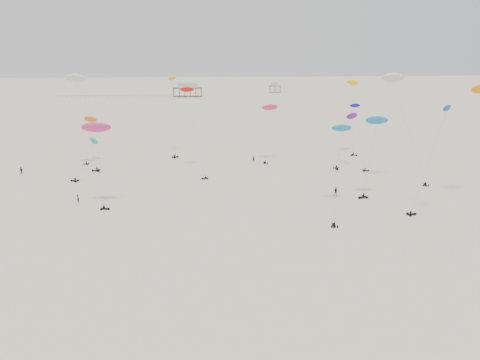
{
  "coord_description": "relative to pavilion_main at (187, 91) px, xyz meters",
  "views": [
    {
      "loc": [
        -9.18,
        3.37,
        29.98
      ],
      "look_at": [
        0.0,
        88.0,
        7.0
      ],
      "focal_mm": 35.0,
      "sensor_mm": 36.0,
      "label": 1
    }
  ],
  "objects": [
    {
      "name": "ground_plane",
      "position": [
        10.0,
        -150.0,
        -4.22
      ],
      "size": [
        900.0,
        900.0,
        0.0
      ],
      "primitive_type": "plane",
      "color": "beige"
    },
    {
      "name": "pavilion_main",
      "position": [
        0.0,
        0.0,
        0.0
      ],
      "size": [
        21.0,
        13.0,
        9.8
      ],
      "color": "brown",
      "rests_on": "ground"
    },
    {
      "name": "pavilion_small",
      "position": [
        70.0,
        30.0,
        -0.74
      ],
      "size": [
        9.0,
        7.0,
        8.0
      ],
      "color": "brown",
      "rests_on": "ground"
    },
    {
      "name": "pier_fence",
      "position": [
        -52.0,
        -0.0,
        -3.45
      ],
      "size": [
        80.2,
        0.2,
        1.5
      ],
      "color": "black",
      "rests_on": "ground"
    },
    {
      "name": "rig_0",
      "position": [
        29.97,
        -259.38,
        7.77
      ],
      "size": [
        7.9,
        16.26,
        20.72
      ],
      "rotation": [
        0.0,
        0.0,
        6.23
      ],
      "color": "black",
      "rests_on": "ground"
    },
    {
      "name": "rig_1",
      "position": [
        -27.45,
        -210.74,
        5.81
      ],
      "size": [
        4.64,
        7.95,
        13.2
      ],
      "rotation": [
        0.0,
        0.0,
        1.31
      ],
      "color": "black",
      "rests_on": "ground"
    },
    {
      "name": "rig_2",
      "position": [
        42.33,
        -225.95,
        9.61
      ],
      "size": [
        6.74,
        6.97,
        23.66
      ],
      "rotation": [
        0.0,
        0.0,
        3.16
      ],
      "color": "black",
      "rests_on": "ground"
    },
    {
      "name": "rig_4",
      "position": [
        -4.02,
        -202.97,
        9.76
      ],
      "size": [
        3.32,
        13.04,
        24.01
      ],
      "rotation": [
        0.0,
        0.0,
        5.37
      ],
      "color": "black",
      "rests_on": "ground"
    },
    {
      "name": "rig_5",
      "position": [
        51.64,
        -205.03,
        5.05
      ],
      "size": [
        5.48,
        11.6,
        13.24
      ],
      "rotation": [
        0.0,
        0.0,
        4.03
      ],
      "color": "black",
      "rests_on": "ground"
    },
    {
      "name": "rig_6",
      "position": [
        45.65,
        -265.19,
        7.03
      ],
      "size": [
        7.92,
        3.24,
        21.11
      ],
      "rotation": [
        0.0,
        0.0,
        4.87
      ],
      "color": "black",
      "rests_on": "ground"
    },
    {
      "name": "rig_7",
      "position": [
        23.59,
        -214.27,
        9.13
      ],
      "size": [
        5.58,
        8.35,
        16.48
      ],
      "rotation": [
        0.0,
        0.0,
        0.24
      ],
      "color": "black",
      "rests_on": "ground"
    },
    {
      "name": "rig_8",
      "position": [
        -24.43,
        -227.84,
        2.47
      ],
      "size": [
        6.92,
        10.73,
        11.05
      ],
      "rotation": [
        0.0,
        0.0,
        1.19
      ],
      "color": "black",
      "rests_on": "ground"
    },
    {
      "name": "rig_9",
      "position": [
        39.44,
        -252.48,
        8.45
      ],
      "size": [
        6.38,
        4.52,
        17.69
      ],
      "rotation": [
        0.0,
        0.0,
        1.9
      ],
      "color": "black",
      "rests_on": "ground"
    },
    {
      "name": "rig_10",
      "position": [
        45.55,
        -228.49,
        4.94
      ],
      "size": [
        4.64,
        6.11,
        17.52
      ],
      "rotation": [
        0.0,
        0.0,
        4.62
      ],
      "color": "black",
      "rests_on": "ground"
    },
    {
      "name": "rig_11",
      "position": [
        1.36,
        -224.19,
        11.62
      ],
      "size": [
        6.68,
        15.44,
        24.25
      ],
      "rotation": [
        0.0,
        0.0,
        1.97
      ],
      "color": "black",
      "rests_on": "ground"
    },
    {
      "name": "rig_12",
      "position": [
        -28.39,
        -216.64,
        16.36
      ],
      "size": [
        9.24,
        10.87,
        25.48
      ],
      "rotation": [
        0.0,
        0.0,
        1.57
      ],
      "color": "black",
      "rests_on": "ground"
    },
    {
      "name": "rig_13",
      "position": [
        -17.55,
        -252.11,
        10.24
      ],
      "size": [
        5.85,
        6.46,
        17.37
      ],
      "rotation": [
        0.0,
        0.0,
        4.37
      ],
      "color": "black",
      "rests_on": "ground"
    },
    {
      "name": "rig_14",
      "position": [
        49.67,
        -239.51,
        17.43
      ],
      "size": [
        10.57,
        9.88,
        26.42
      ],
      "rotation": [
        0.0,
        0.0,
        6.02
      ],
      "color": "black",
      "rests_on": "ground"
    },
    {
      "name": "spectator_0",
      "position": [
        -22.8,
        -250.34,
        -4.22
      ],
      "size": [
        0.82,
        0.87,
        1.96
      ],
      "primitive_type": "imported",
      "rotation": [
        0.0,
        0.0,
        2.2
      ],
      "color": "black",
      "rests_on": "ground"
    },
    {
      "name": "spectator_1",
      "position": [
        32.29,
        -251.49,
        -4.22
      ],
      "size": [
        1.15,
        0.75,
        2.22
      ],
      "primitive_type": "imported",
      "rotation": [
        0.0,
        0.0,
        6.17
      ],
      "color": "black",
      "rests_on": "ground"
    },
    {
      "name": "spectator_2",
      "position": [
        -42.76,
        -224.23,
        -4.22
      ],
      "size": [
        1.49,
        1.3,
        2.23
      ],
      "primitive_type": "imported",
      "rotation": [
        0.0,
        0.0,
        5.71
      ],
      "color": "black",
      "rests_on": "ground"
    },
    {
      "name": "spectator_3",
      "position": [
        18.89,
        -216.4,
        -4.22
      ],
      "size": [
        0.74,
        0.52,
        2.01
      ],
      "primitive_type": "imported",
      "rotation": [
        0.0,
        0.0,
        3.11
      ],
      "color": "black",
      "rests_on": "ground"
    }
  ]
}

